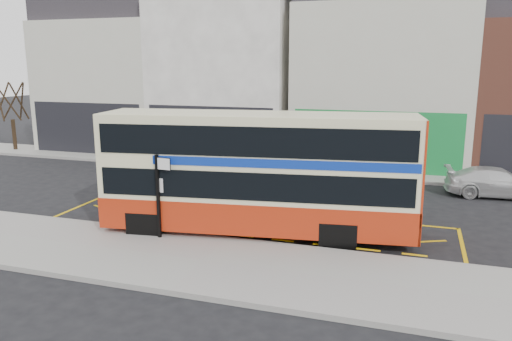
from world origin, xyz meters
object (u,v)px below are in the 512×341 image
(car_silver, at_px, (180,158))
(street_tree_right, at_px, (472,96))
(car_white, at_px, (498,182))
(double_decker_bus, at_px, (259,172))
(street_tree_left, at_px, (10,91))
(car_grey, at_px, (278,163))
(bus_stop_post, at_px, (160,188))

(car_silver, height_order, street_tree_right, street_tree_right)
(car_white, relative_size, street_tree_right, 0.73)
(double_decker_bus, relative_size, car_silver, 2.39)
(double_decker_bus, relative_size, street_tree_left, 1.83)
(car_white, bearing_deg, double_decker_bus, 128.52)
(car_grey, bearing_deg, double_decker_bus, -151.00)
(street_tree_left, relative_size, street_tree_right, 0.96)
(car_grey, relative_size, street_tree_left, 0.72)
(car_silver, bearing_deg, street_tree_right, -86.61)
(bus_stop_post, relative_size, car_grey, 0.66)
(bus_stop_post, height_order, car_white, bus_stop_post)
(double_decker_bus, bearing_deg, street_tree_right, 50.21)
(street_tree_left, bearing_deg, car_white, -5.32)
(double_decker_bus, distance_m, street_tree_right, 13.77)
(street_tree_right, bearing_deg, car_white, -76.97)
(bus_stop_post, xyz_separation_m, car_white, (10.81, 9.23, -1.15))
(double_decker_bus, xyz_separation_m, street_tree_left, (-19.49, 10.19, 1.70))
(bus_stop_post, height_order, street_tree_left, street_tree_left)
(car_white, height_order, street_tree_right, street_tree_right)
(bus_stop_post, bearing_deg, car_grey, 91.90)
(car_silver, relative_size, street_tree_right, 0.74)
(car_silver, bearing_deg, double_decker_bus, -150.83)
(bus_stop_post, distance_m, car_grey, 10.32)
(bus_stop_post, distance_m, street_tree_left, 20.63)
(car_white, bearing_deg, street_tree_left, 80.03)
(double_decker_bus, bearing_deg, bus_stop_post, -157.00)
(street_tree_right, bearing_deg, double_decker_bus, -121.85)
(bus_stop_post, bearing_deg, street_tree_right, 60.35)
(double_decker_bus, bearing_deg, street_tree_left, 144.45)
(car_grey, xyz_separation_m, street_tree_left, (-17.74, 1.59, 3.13))
(car_silver, distance_m, car_grey, 5.07)
(car_white, bearing_deg, car_grey, 79.68)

